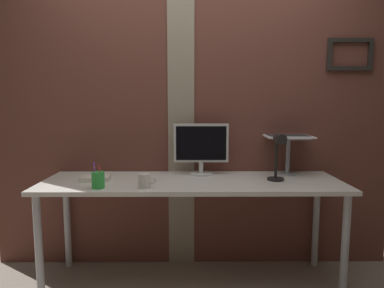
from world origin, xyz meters
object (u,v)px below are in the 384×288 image
object	(u,v)px
coffee_mug	(145,181)
monitor	(201,146)
pen_cup	(98,180)
desk_lamp	(278,152)
laptop	(286,129)

from	to	relation	value
coffee_mug	monitor	bearing A→B (deg)	47.30
monitor	pen_cup	distance (m)	0.82
monitor	desk_lamp	xyz separation A→B (m)	(0.53, -0.25, -0.01)
monitor	coffee_mug	world-z (taller)	monitor
desk_lamp	coffee_mug	xyz separation A→B (m)	(-0.91, -0.16, -0.17)
monitor	desk_lamp	distance (m)	0.59
desk_lamp	monitor	bearing A→B (deg)	154.70
desk_lamp	pen_cup	bearing A→B (deg)	-172.33
pen_cup	coffee_mug	bearing A→B (deg)	0.03
pen_cup	coffee_mug	xyz separation A→B (m)	(0.30, 0.00, -0.01)
desk_lamp	coffee_mug	distance (m)	0.94
laptop	coffee_mug	world-z (taller)	laptop
monitor	laptop	bearing A→B (deg)	5.96
monitor	desk_lamp	world-z (taller)	monitor
monitor	laptop	world-z (taller)	laptop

